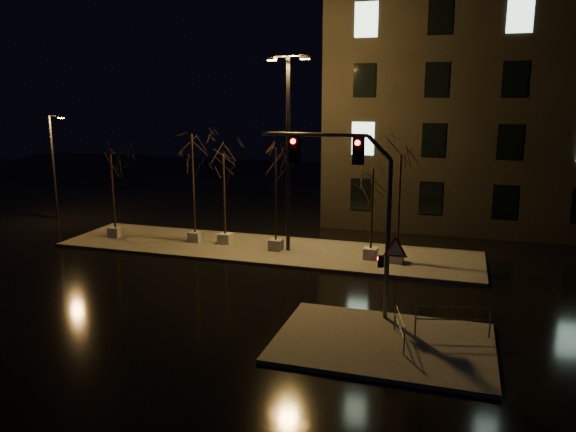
% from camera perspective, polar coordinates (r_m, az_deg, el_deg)
% --- Properties ---
extents(ground, '(90.00, 90.00, 0.00)m').
position_cam_1_polar(ground, '(24.19, -7.19, -7.22)').
color(ground, black).
rests_on(ground, ground).
extents(median, '(22.00, 5.00, 0.15)m').
position_cam_1_polar(median, '(29.47, -2.38, -3.40)').
color(median, '#4F4D47').
rests_on(median, ground).
extents(sidewalk_corner, '(7.00, 5.00, 0.15)m').
position_cam_1_polar(sidewalk_corner, '(19.07, 9.65, -12.58)').
color(sidewalk_corner, '#4F4D47').
rests_on(sidewalk_corner, ground).
extents(building, '(25.00, 12.00, 15.00)m').
position_cam_1_polar(building, '(38.96, 24.20, 10.44)').
color(building, black).
rests_on(building, ground).
extents(tree_0, '(1.80, 1.80, 4.82)m').
position_cam_1_polar(tree_0, '(32.51, -17.49, 4.24)').
color(tree_0, '#A5A39A').
rests_on(tree_0, median).
extents(tree_1, '(1.80, 1.80, 6.01)m').
position_cam_1_polar(tree_1, '(30.24, -9.69, 5.79)').
color(tree_1, '#A5A39A').
rests_on(tree_1, median).
extents(tree_2, '(1.80, 1.80, 4.98)m').
position_cam_1_polar(tree_2, '(29.75, -6.55, 4.28)').
color(tree_2, '#A5A39A').
rests_on(tree_2, median).
extents(tree_3, '(1.80, 1.80, 5.42)m').
position_cam_1_polar(tree_3, '(28.26, -1.29, 4.61)').
color(tree_3, '#A5A39A').
rests_on(tree_3, median).
extents(tree_4, '(1.80, 1.80, 4.55)m').
position_cam_1_polar(tree_4, '(27.06, 8.58, 2.72)').
color(tree_4, '#A5A39A').
rests_on(tree_4, median).
extents(tree_5, '(1.80, 1.80, 5.32)m').
position_cam_1_polar(tree_5, '(26.59, 11.31, 3.72)').
color(tree_5, '#A5A39A').
rests_on(tree_5, median).
extents(traffic_signal_mast, '(5.38, 0.29, 6.57)m').
position_cam_1_polar(traffic_signal_mast, '(19.79, 7.19, 1.78)').
color(traffic_signal_mast, slate).
rests_on(traffic_signal_mast, sidewalk_corner).
extents(streetlight_main, '(2.40, 0.96, 9.74)m').
position_cam_1_polar(streetlight_main, '(28.05, -0.00, 7.64)').
color(streetlight_main, black).
rests_on(streetlight_main, median).
extents(streetlight_far, '(1.32, 0.35, 6.74)m').
position_cam_1_polar(streetlight_far, '(39.52, -22.67, 5.06)').
color(streetlight_far, black).
rests_on(streetlight_far, ground).
extents(guard_rail_a, '(2.41, 0.63, 1.07)m').
position_cam_1_polar(guard_rail_a, '(19.56, 16.41, -9.81)').
color(guard_rail_a, slate).
rests_on(guard_rail_a, sidewalk_corner).
extents(guard_rail_b, '(0.55, 1.92, 0.94)m').
position_cam_1_polar(guard_rail_b, '(18.84, 11.26, -10.70)').
color(guard_rail_b, slate).
rests_on(guard_rail_b, sidewalk_corner).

